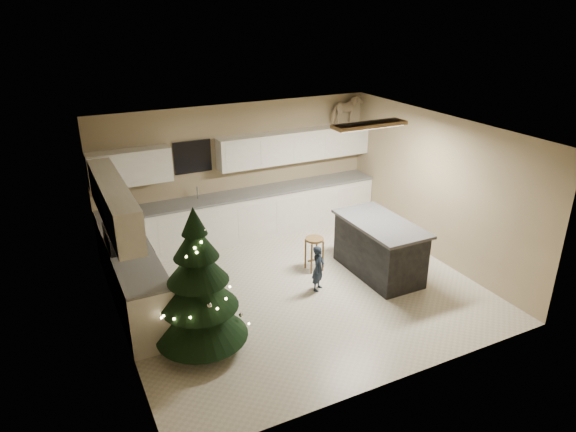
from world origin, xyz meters
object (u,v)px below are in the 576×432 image
object	(u,v)px
toddler	(318,268)
christmas_tree	(199,293)
bar_stool	(314,246)
rocking_horse	(346,110)
island	(379,248)

from	to	relation	value
toddler	christmas_tree	bearing A→B (deg)	157.93
bar_stool	rocking_horse	xyz separation A→B (m)	(1.75, 1.88, 1.85)
island	bar_stool	bearing A→B (deg)	147.31
island	christmas_tree	distance (m)	3.41
christmas_tree	bar_stool	bearing A→B (deg)	27.13
bar_stool	christmas_tree	size ratio (longest dim) A/B	0.29
bar_stool	toddler	distance (m)	0.68
christmas_tree	island	bearing A→B (deg)	10.88
island	rocking_horse	bearing A→B (deg)	71.57
island	bar_stool	world-z (taller)	island
christmas_tree	toddler	bearing A→B (deg)	16.06
bar_stool	toddler	world-z (taller)	toddler
island	rocking_horse	distance (m)	3.18
christmas_tree	toddler	size ratio (longest dim) A/B	2.66
island	christmas_tree	world-z (taller)	christmas_tree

